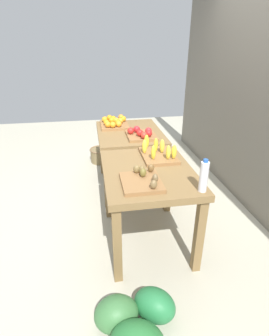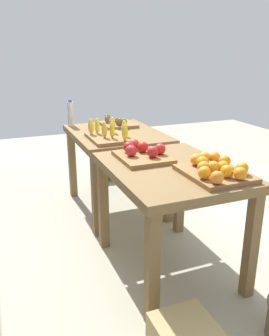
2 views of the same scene
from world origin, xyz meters
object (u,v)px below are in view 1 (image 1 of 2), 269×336
at_px(watermelon_pile, 136,322).
at_px(wicker_basket, 101,155).
at_px(orange_bin, 114,123).
at_px(kiwi_bin, 143,180).
at_px(water_bottle, 204,176).
at_px(display_table_right, 148,181).
at_px(display_table_left, 130,140).
at_px(cardboard_produce_box, 140,153).
at_px(banana_crate, 158,153).
at_px(apple_bin, 141,134).

bearing_deg(watermelon_pile, wicker_basket, -178.55).
distance_m(orange_bin, kiwi_bin, 1.62).
xyz_separation_m(kiwi_bin, water_bottle, (0.20, 0.43, 0.10)).
height_order(display_table_right, kiwi_bin, kiwi_bin).
bearing_deg(display_table_left, cardboard_produce_box, 159.99).
height_order(water_bottle, watermelon_pile, water_bottle).
xyz_separation_m(display_table_left, display_table_right, (1.12, 0.00, 0.00)).
relative_size(banana_crate, wicker_basket, 1.24).
bearing_deg(cardboard_produce_box, banana_crate, -4.98).
relative_size(display_table_left, cardboard_produce_box, 2.60).
height_order(orange_bin, cardboard_produce_box, orange_bin).
relative_size(orange_bin, kiwi_bin, 1.26).
bearing_deg(wicker_basket, cardboard_produce_box, 85.23).
xyz_separation_m(watermelon_pile, cardboard_produce_box, (-2.90, 0.58, -0.01)).
height_order(display_table_right, watermelon_pile, display_table_right).
distance_m(display_table_left, orange_bin, 0.35).
bearing_deg(display_table_right, orange_bin, -173.11).
relative_size(display_table_right, orange_bin, 2.29).
relative_size(orange_bin, water_bottle, 1.72).
distance_m(display_table_right, watermelon_pile, 1.13).
height_order(kiwi_bin, wicker_basket, kiwi_bin).
relative_size(water_bottle, watermelon_pile, 0.41).
bearing_deg(display_table_left, banana_crate, 10.11).
bearing_deg(watermelon_pile, cardboard_produce_box, 168.76).
distance_m(water_bottle, wicker_basket, 2.64).
height_order(banana_crate, cardboard_produce_box, banana_crate).
xyz_separation_m(display_table_right, watermelon_pile, (0.95, -0.28, -0.54)).
bearing_deg(banana_crate, water_bottle, 14.29).
distance_m(wicker_basket, cardboard_produce_box, 0.65).
distance_m(orange_bin, cardboard_produce_box, 1.01).
bearing_deg(water_bottle, display_table_right, -142.70).
xyz_separation_m(kiwi_bin, watermelon_pile, (0.72, -0.18, -0.68)).
bearing_deg(apple_bin, watermelon_pile, -11.70).
relative_size(orange_bin, watermelon_pile, 0.71).
bearing_deg(display_table_left, display_table_right, 0.00).
relative_size(watermelon_pile, cardboard_produce_box, 1.60).
xyz_separation_m(display_table_left, kiwi_bin, (1.36, -0.10, 0.14)).
bearing_deg(display_table_left, kiwi_bin, -4.09).
distance_m(display_table_left, apple_bin, 0.31).
distance_m(orange_bin, water_bottle, 1.89).
relative_size(display_table_left, apple_bin, 2.51).
bearing_deg(water_bottle, display_table_left, -168.01).
bearing_deg(banana_crate, orange_bin, -164.09).
xyz_separation_m(display_table_right, cardboard_produce_box, (-1.94, 0.30, -0.55)).
distance_m(kiwi_bin, cardboard_produce_box, 2.32).
bearing_deg(banana_crate, cardboard_produce_box, 175.02).
distance_m(banana_crate, watermelon_pile, 1.46).
bearing_deg(display_table_right, kiwi_bin, -22.33).
bearing_deg(orange_bin, banana_crate, 15.91).
height_order(display_table_left, cardboard_produce_box, display_table_left).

